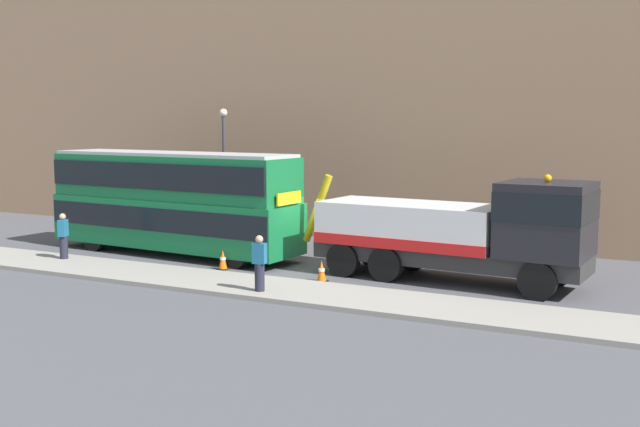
# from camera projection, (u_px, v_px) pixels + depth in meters

# --- Properties ---
(ground_plane) EXTENTS (120.00, 120.00, 0.00)m
(ground_plane) POSITION_uv_depth(u_px,v_px,m) (313.00, 266.00, 27.54)
(ground_plane) COLOR #4C4C51
(near_kerb) EXTENTS (60.00, 2.80, 0.15)m
(near_kerb) POSITION_uv_depth(u_px,v_px,m) (252.00, 287.00, 23.82)
(near_kerb) COLOR gray
(near_kerb) RESTS_ON ground_plane
(building_facade) EXTENTS (60.00, 1.50, 16.00)m
(building_facade) POSITION_uv_depth(u_px,v_px,m) (387.00, 56.00, 32.74)
(building_facade) COLOR #9E7A5B
(building_facade) RESTS_ON ground_plane
(recovery_tow_truck) EXTENTS (10.22, 3.28, 3.67)m
(recovery_tow_truck) POSITION_uv_depth(u_px,v_px,m) (461.00, 230.00, 24.52)
(recovery_tow_truck) COLOR #2D2D2D
(recovery_tow_truck) RESTS_ON ground_plane
(double_decker_bus) EXTENTS (11.17, 3.34, 4.06)m
(double_decker_bus) POSITION_uv_depth(u_px,v_px,m) (173.00, 199.00, 29.76)
(double_decker_bus) COLOR #146B38
(double_decker_bus) RESTS_ON ground_plane
(pedestrian_onlooker) EXTENTS (0.39, 0.47, 1.71)m
(pedestrian_onlooker) POSITION_uv_depth(u_px,v_px,m) (63.00, 237.00, 28.13)
(pedestrian_onlooker) COLOR #232333
(pedestrian_onlooker) RESTS_ON near_kerb
(pedestrian_bystander) EXTENTS (0.43, 0.34, 1.71)m
(pedestrian_bystander) POSITION_uv_depth(u_px,v_px,m) (260.00, 264.00, 22.77)
(pedestrian_bystander) COLOR #232333
(pedestrian_bystander) RESTS_ON near_kerb
(traffic_cone_near_bus) EXTENTS (0.36, 0.36, 0.72)m
(traffic_cone_near_bus) POSITION_uv_depth(u_px,v_px,m) (223.00, 260.00, 26.88)
(traffic_cone_near_bus) COLOR orange
(traffic_cone_near_bus) RESTS_ON ground_plane
(traffic_cone_midway) EXTENTS (0.36, 0.36, 0.72)m
(traffic_cone_midway) POSITION_uv_depth(u_px,v_px,m) (322.00, 271.00, 24.86)
(traffic_cone_midway) COLOR orange
(traffic_cone_midway) RESTS_ON ground_plane
(street_lamp) EXTENTS (0.36, 0.36, 5.83)m
(street_lamp) POSITION_uv_depth(u_px,v_px,m) (224.00, 161.00, 34.55)
(street_lamp) COLOR #38383D
(street_lamp) RESTS_ON ground_plane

